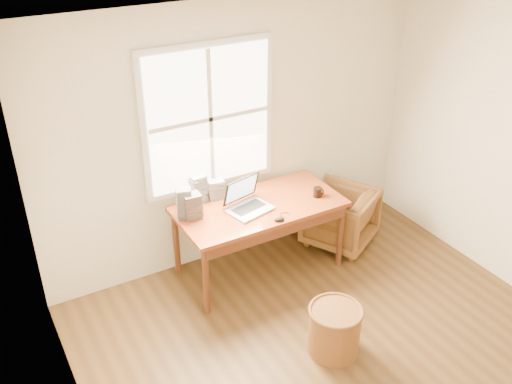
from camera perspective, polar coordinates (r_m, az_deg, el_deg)
room_shell at (r=4.00m, az=11.88°, el=-4.63°), size 4.04×4.54×2.64m
desk at (r=5.45m, az=0.34°, el=-1.47°), size 1.60×0.80×0.04m
armchair at (r=6.15m, az=8.36°, el=-2.50°), size 0.91×0.92×0.62m
wicker_stool at (r=4.88m, az=7.84°, el=-13.56°), size 0.48×0.48×0.42m
laptop at (r=5.26m, az=-0.58°, el=-0.44°), size 0.50×0.52×0.31m
mouse at (r=5.18m, az=2.33°, el=-2.76°), size 0.11×0.09×0.03m
coffee_mug at (r=5.58m, az=6.17°, el=-0.02°), size 0.10×0.10×0.10m
cd_stack_a at (r=5.45m, az=-5.84°, el=0.38°), size 0.16×0.15×0.28m
cd_stack_b at (r=5.22m, az=-6.41°, el=-1.34°), size 0.17×0.15×0.24m
cd_stack_c at (r=5.22m, az=-7.20°, el=-1.12°), size 0.16×0.15×0.29m
cd_stack_d at (r=5.53m, az=-4.13°, el=0.36°), size 0.17×0.15×0.19m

